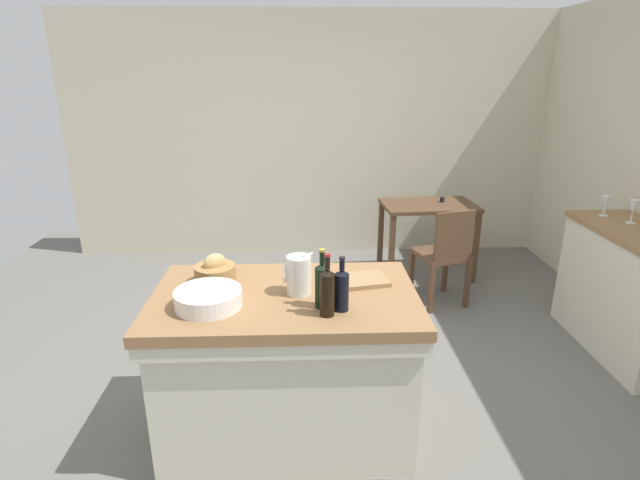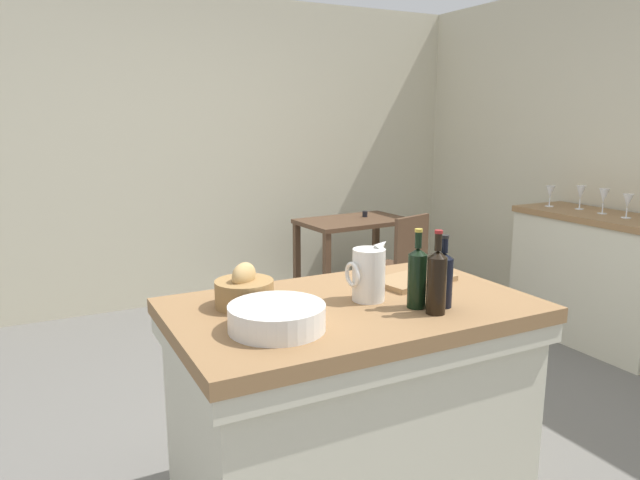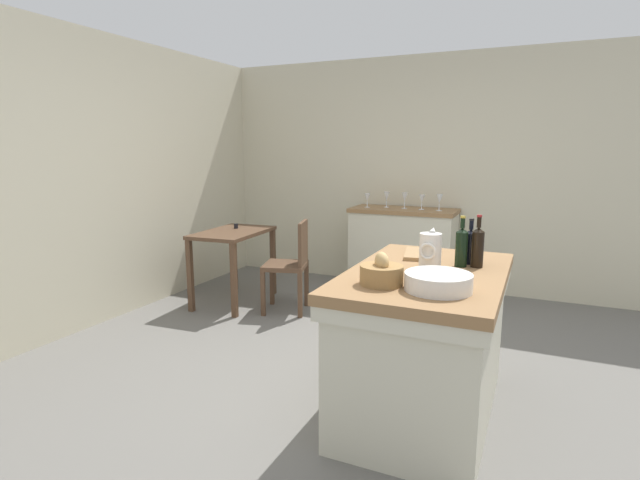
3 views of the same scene
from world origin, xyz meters
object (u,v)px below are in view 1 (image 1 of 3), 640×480
wooden_chair (445,253)px  wine_bottle_green (327,291)px  pitcher (299,274)px  wine_glass_right (634,207)px  writing_desk (428,216)px  wash_bowl (208,298)px  side_cabinet (630,293)px  wine_glass_far_right (606,202)px  cutting_board (355,281)px  island_table (287,360)px  wine_bottle_amber (322,284)px  wine_bottle_dark (342,289)px  bread_basket (215,273)px

wooden_chair → wine_bottle_green: (-1.13, -1.85, 0.52)m
pitcher → wine_glass_right: size_ratio=1.43×
writing_desk → wash_bowl: 2.98m
side_cabinet → wooden_chair: (-1.14, 0.81, 0.02)m
wine_glass_far_right → wine_bottle_green: bearing=-146.8°
wooden_chair → wine_glass_right: 1.44m
wash_bowl → cutting_board: size_ratio=0.94×
side_cabinet → cutting_board: bearing=-162.2°
wine_bottle_green → wine_glass_far_right: (2.22, 1.45, 0.03)m
island_table → writing_desk: 2.65m
wine_bottle_amber → wine_glass_right: wine_bottle_amber is taller
pitcher → wine_bottle_dark: size_ratio=0.89×
island_table → cutting_board: bearing=18.0°
writing_desk → bread_basket: 2.76m
wine_bottle_dark → writing_desk: bearing=66.7°
island_table → wash_bowl: bearing=-160.4°
island_table → wine_glass_far_right: (2.43, 1.20, 0.56)m
writing_desk → wine_bottle_amber: wine_bottle_amber is taller
wash_bowl → bread_basket: size_ratio=1.48×
bread_basket → wine_glass_far_right: (2.82, 1.05, 0.10)m
wash_bowl → wine_glass_right: (2.90, 1.14, 0.13)m
island_table → side_cabinet: side_cabinet is taller
pitcher → wine_bottle_green: 0.29m
wine_glass_far_right → pitcher: bearing=-153.0°
writing_desk → cutting_board: bearing=-114.1°
wine_glass_far_right → writing_desk: bearing=135.3°
pitcher → wooden_chair: bearing=51.7°
island_table → wine_bottle_green: wine_bottle_green is taller
side_cabinet → wine_bottle_dark: (-2.19, -0.99, 0.53)m
island_table → bread_basket: bread_basket is taller
cutting_board → wine_glass_far_right: bearing=27.8°
island_table → side_cabinet: size_ratio=1.21×
cutting_board → wine_bottle_amber: bearing=-124.7°
side_cabinet → wine_bottle_dark: size_ratio=4.17×
side_cabinet → wine_bottle_amber: size_ratio=3.81×
wine_bottle_green → wine_glass_far_right: size_ratio=2.01×
wooden_chair → wine_bottle_amber: 2.16m
writing_desk → bread_basket: bearing=-129.3°
pitcher → cutting_board: pitcher is taller
wooden_chair → pitcher: bearing=-128.3°
writing_desk → wine_bottle_green: bearing=-114.2°
wooden_chair → bread_basket: bearing=-140.1°
wooden_chair → pitcher: (-1.26, -1.60, 0.50)m
pitcher → wine_glass_far_right: 2.65m
bread_basket → wooden_chair: bearing=39.9°
wooden_chair → cutting_board: 1.80m
wine_bottle_amber → wine_bottle_green: (0.02, -0.09, 0.00)m
pitcher → wine_bottle_amber: 0.20m
writing_desk → wine_glass_right: wine_glass_right is taller
wooden_chair → pitcher: size_ratio=3.59×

